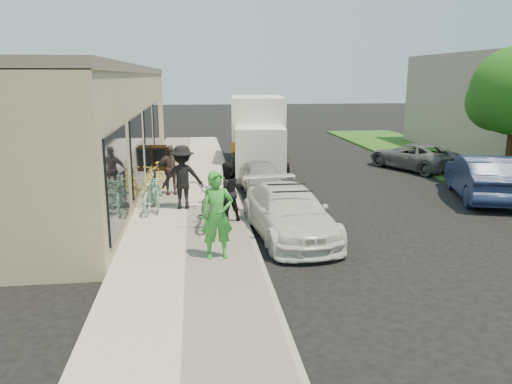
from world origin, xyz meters
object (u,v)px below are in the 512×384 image
cruiser_bike_a (154,192)px  cruiser_bike_b (152,192)px  bystander_b (170,170)px  far_car_blue (482,177)px  far_car_gray (414,156)px  bike_rack (155,183)px  sedan_silver (262,178)px  sedan_white (289,213)px  bystander_a (183,177)px  cruiser_bike_c (154,178)px  moving_truck (258,135)px  tandem_bike (210,200)px  man_standing (226,192)px  woman_rider (217,215)px  sandwich_board (159,158)px

cruiser_bike_a → cruiser_bike_b: 0.11m
bystander_b → far_car_blue: bearing=-18.6°
far_car_gray → bike_rack: bearing=2.2°
sedan_silver → far_car_gray: far_car_gray is taller
sedan_silver → sedan_white: bearing=-91.6°
bike_rack → bystander_a: 1.29m
cruiser_bike_c → bystander_a: bystander_a is taller
sedan_white → cruiser_bike_b: 4.25m
bike_rack → moving_truck: bearing=60.6°
cruiser_bike_c → sedan_silver: bearing=20.0°
far_car_blue → cruiser_bike_b: (-10.35, -0.63, -0.05)m
far_car_blue → tandem_bike: far_car_blue is taller
bike_rack → cruiser_bike_b: (-0.01, -0.95, -0.05)m
man_standing → cruiser_bike_a: man_standing is taller
cruiser_bike_a → woman_rider: bearing=-81.3°
far_car_gray → cruiser_bike_a: (-10.37, -5.80, 0.07)m
sandwich_board → far_car_gray: bearing=-4.1°
sedan_silver → woman_rider: bearing=-107.8°
far_car_gray → man_standing: 11.15m
man_standing → bystander_a: (-1.15, 1.47, 0.13)m
moving_truck → woman_rider: moving_truck is taller
sedan_white → far_car_gray: size_ratio=1.07×
far_car_blue → bystander_b: bystander_b is taller
sedan_white → cruiser_bike_c: bearing=121.8°
sandwich_board → man_standing: man_standing is taller
man_standing → cruiser_bike_b: man_standing is taller
bike_rack → bystander_a: bearing=-46.3°
cruiser_bike_a → cruiser_bike_c: (-0.16, 2.10, 0.00)m
man_standing → cruiser_bike_a: size_ratio=0.97×
far_car_blue → bystander_a: bearing=20.5°
bike_rack → tandem_bike: bearing=-57.4°
cruiser_bike_c → bystander_a: bearing=-46.1°
far_car_gray → cruiser_bike_b: size_ratio=2.07×
tandem_bike → man_standing: size_ratio=1.49×
sandwich_board → cruiser_bike_b: cruiser_bike_b is taller
cruiser_bike_c → sandwich_board: bearing=110.9°
sedan_white → far_car_blue: far_car_blue is taller
cruiser_bike_c → bike_rack: bearing=-65.3°
sedan_white → bike_rack: bearing=129.8°
far_car_blue → bystander_b: 10.00m
far_car_gray → bystander_a: size_ratio=2.22×
sedan_silver → far_car_blue: (6.92, -1.58, 0.17)m
far_car_blue → bystander_a: bystander_a is taller
cruiser_bike_a → sandwich_board: bearing=80.1°
sandwich_board → sedan_white: bearing=-70.0°
far_car_blue → bystander_b: bearing=9.7°
tandem_bike → woman_rider: (0.07, -2.58, 0.30)m
woman_rider → bike_rack: bearing=103.1°
woman_rider → man_standing: woman_rider is taller
cruiser_bike_c → bystander_b: bystander_b is taller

